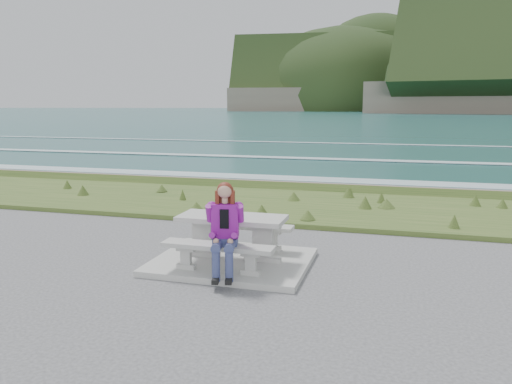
# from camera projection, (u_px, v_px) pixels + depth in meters

# --- Properties ---
(concrete_slab) EXTENTS (2.60, 2.10, 0.10)m
(concrete_slab) POSITION_uv_depth(u_px,v_px,m) (232.00, 262.00, 8.51)
(concrete_slab) COLOR #A3A29D
(concrete_slab) RESTS_ON ground
(picnic_table) EXTENTS (1.80, 0.75, 0.75)m
(picnic_table) POSITION_uv_depth(u_px,v_px,m) (232.00, 226.00, 8.41)
(picnic_table) COLOR #A3A29D
(picnic_table) RESTS_ON concrete_slab
(bench_landward) EXTENTS (1.80, 0.35, 0.45)m
(bench_landward) POSITION_uv_depth(u_px,v_px,m) (218.00, 250.00, 7.78)
(bench_landward) COLOR #A3A29D
(bench_landward) RESTS_ON concrete_slab
(bench_seaward) EXTENTS (1.80, 0.35, 0.45)m
(bench_seaward) POSITION_uv_depth(u_px,v_px,m) (244.00, 229.00, 9.11)
(bench_seaward) COLOR #A3A29D
(bench_seaward) RESTS_ON concrete_slab
(grass_verge) EXTENTS (160.00, 4.50, 0.22)m
(grass_verge) POSITION_uv_depth(u_px,v_px,m) (292.00, 208.00, 13.26)
(grass_verge) COLOR #2C491B
(grass_verge) RESTS_ON ground
(shore_drop) EXTENTS (160.00, 0.80, 2.20)m
(shore_drop) POSITION_uv_depth(u_px,v_px,m) (311.00, 190.00, 16.01)
(shore_drop) COLOR #695A4E
(shore_drop) RESTS_ON ground
(ocean) EXTENTS (1600.00, 1600.00, 0.09)m
(ocean) POSITION_uv_depth(u_px,v_px,m) (355.00, 174.00, 32.60)
(ocean) COLOR #1D5253
(ocean) RESTS_ON ground
(seated_woman) EXTENTS (0.54, 0.78, 1.43)m
(seated_woman) POSITION_uv_depth(u_px,v_px,m) (224.00, 242.00, 7.58)
(seated_woman) COLOR navy
(seated_woman) RESTS_ON concrete_slab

